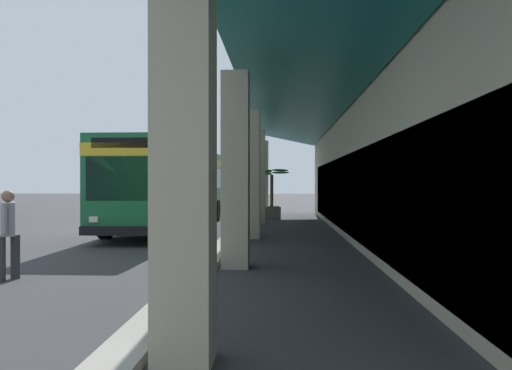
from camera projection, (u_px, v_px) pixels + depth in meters
ground at (327, 230)px, 17.15m from camera, size 120.00×120.00×0.00m
curb_strip at (232, 236)px, 14.64m from camera, size 30.51×0.50×0.12m
transit_bus at (173, 180)px, 18.09m from camera, size 11.22×2.89×3.34m
pedestrian at (8, 230)px, 8.29m from camera, size 0.62×0.43×1.60m
potted_palm at (272, 206)px, 22.84m from camera, size 1.99×1.61×2.46m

